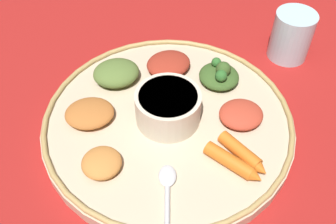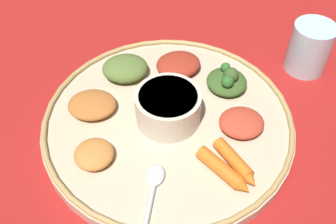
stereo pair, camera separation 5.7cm
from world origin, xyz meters
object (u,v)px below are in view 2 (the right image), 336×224
Objects in this scene: spoon at (151,197)px; carrot_outer at (235,163)px; carrot_near_spoon at (223,170)px; center_bowl at (168,107)px; drinking_glass at (309,51)px; greens_pile at (227,81)px.

carrot_outer is (-0.11, 0.05, 0.01)m from spoon.
carrot_near_spoon is at bearing -11.74° from carrot_outer.
center_bowl is 1.11× the size of drinking_glass.
center_bowl reaches higher than greens_pile.
carrot_near_spoon is at bearing 34.90° from greens_pile.
center_bowl is 0.14m from spoon.
greens_pile reaches higher than carrot_outer.
drinking_glass reaches higher than greens_pile.
drinking_glass is (-0.27, 0.08, -0.01)m from center_bowl.
spoon is at bearing -26.76° from carrot_near_spoon.
drinking_glass reaches higher than carrot_near_spoon.
greens_pile is at bearing -139.45° from carrot_outer.
greens_pile is (-0.11, 0.02, -0.01)m from center_bowl.
drinking_glass reaches higher than spoon.
spoon is (0.11, 0.07, -0.02)m from center_bowl.
center_bowl reaches higher than carrot_outer.
spoon is 1.60× the size of carrot_outer.
center_bowl is at bearing -101.31° from carrot_near_spoon.
drinking_glass reaches higher than center_bowl.
drinking_glass is at bearing 178.57° from spoon.
carrot_outer is 0.27m from drinking_glass.
carrot_outer is at bearing 88.33° from center_bowl.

